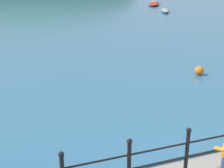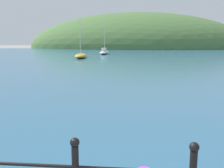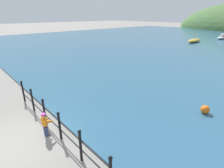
{
  "view_description": "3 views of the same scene",
  "coord_description": "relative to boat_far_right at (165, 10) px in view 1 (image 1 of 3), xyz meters",
  "views": [
    {
      "loc": [
        -4.22,
        -3.76,
        4.52
      ],
      "look_at": [
        -0.86,
        5.56,
        0.91
      ],
      "focal_mm": 50.0,
      "sensor_mm": 36.0,
      "label": 1
    },
    {
      "loc": [
        0.27,
        -1.51,
        2.41
      ],
      "look_at": [
        -0.58,
        7.11,
        0.92
      ],
      "focal_mm": 42.0,
      "sensor_mm": 36.0,
      "label": 2
    },
    {
      "loc": [
        6.39,
        -0.75,
        4.53
      ],
      "look_at": [
        -0.43,
        5.44,
        0.84
      ],
      "focal_mm": 28.0,
      "sensor_mm": 36.0,
      "label": 3
    }
  ],
  "objects": [
    {
      "name": "water",
      "position": [
        -13.5,
        4.23,
        -0.28
      ],
      "size": [
        80.0,
        60.0,
        0.1
      ],
      "primitive_type": "cube",
      "color": "#2D5B7A",
      "rests_on": "ground"
    },
    {
      "name": "mooring_buoy",
      "position": [
        -9.52,
        -20.33,
        -0.03
      ],
      "size": [
        0.41,
        0.41,
        0.41
      ],
      "primitive_type": "sphere",
      "color": "orange",
      "rests_on": "water"
    },
    {
      "name": "boat_far_right",
      "position": [
        0.0,
        0.0,
        0.0
      ],
      "size": [
        1.86,
        3.08,
        2.84
      ],
      "color": "gray",
      "rests_on": "water"
    },
    {
      "name": "boat_twin_mast",
      "position": [
        2.46,
        7.51,
        -0.01
      ],
      "size": [
        3.68,
        4.98,
        0.7
      ],
      "color": "maroon",
      "rests_on": "water"
    },
    {
      "name": "iron_railing",
      "position": [
        -13.27,
        -26.27,
        0.31
      ],
      "size": [
        7.35,
        0.12,
        1.21
      ],
      "color": "black",
      "rests_on": "ground"
    }
  ]
}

